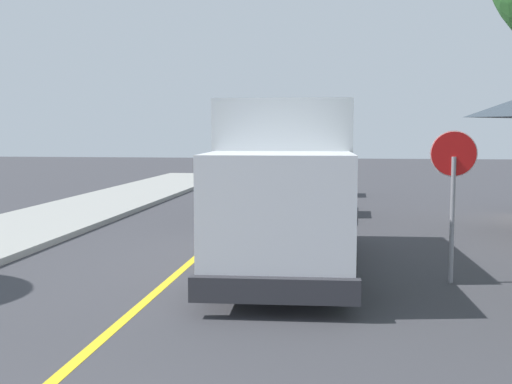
{
  "coord_description": "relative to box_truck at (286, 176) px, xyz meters",
  "views": [
    {
      "loc": [
        2.99,
        -3.52,
        2.63
      ],
      "look_at": [
        1.27,
        9.39,
        1.4
      ],
      "focal_mm": 44.99,
      "sensor_mm": 36.0,
      "label": 1
    }
  ],
  "objects": [
    {
      "name": "parked_car_mid",
      "position": [
        -0.02,
        13.8,
        -0.97
      ],
      "size": [
        1.89,
        4.44,
        1.67
      ],
      "color": "silver",
      "rests_on": "ground"
    },
    {
      "name": "parked_car_near",
      "position": [
        -0.09,
        7.59,
        -0.97
      ],
      "size": [
        1.93,
        4.45,
        1.67
      ],
      "color": "black",
      "rests_on": "ground"
    },
    {
      "name": "stop_sign",
      "position": [
        3.0,
        -1.21,
        0.09
      ],
      "size": [
        0.8,
        0.1,
        2.65
      ],
      "color": "gray",
      "rests_on": "ground"
    },
    {
      "name": "box_truck",
      "position": [
        0.0,
        0.0,
        0.0
      ],
      "size": [
        2.72,
        7.28,
        3.2
      ],
      "color": "silver",
      "rests_on": "ground"
    },
    {
      "name": "centre_line_yellow",
      "position": [
        -1.91,
        0.95,
        -1.76
      ],
      "size": [
        0.16,
        56.0,
        0.01
      ],
      "primitive_type": "cube",
      "color": "gold",
      "rests_on": "ground"
    }
  ]
}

